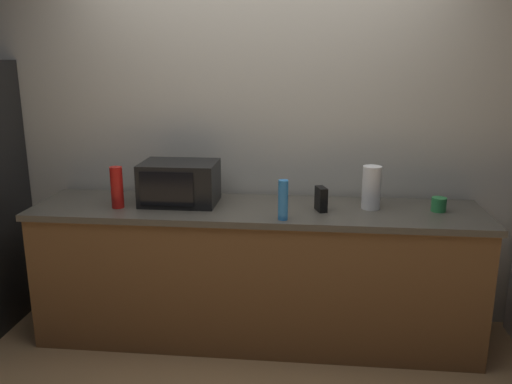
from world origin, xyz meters
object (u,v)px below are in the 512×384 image
(bottle_spray_cleaner, at_px, (283,200))
(paper_towel_roll, at_px, (372,188))
(microwave, at_px, (180,183))
(cordless_phone, at_px, (321,199))
(bottle_hot_sauce, at_px, (117,187))
(mug_green, at_px, (439,204))

(bottle_spray_cleaner, bearing_deg, paper_towel_roll, 28.38)
(microwave, distance_m, paper_towel_roll, 1.22)
(cordless_phone, bearing_deg, paper_towel_roll, -3.20)
(bottle_spray_cleaner, bearing_deg, microwave, 157.27)
(bottle_hot_sauce, bearing_deg, microwave, 21.31)
(bottle_hot_sauce, relative_size, mug_green, 2.88)
(cordless_phone, distance_m, mug_green, 0.72)
(bottle_spray_cleaner, bearing_deg, cordless_phone, 42.66)
(bottle_spray_cleaner, distance_m, mug_green, 0.98)
(cordless_phone, relative_size, mug_green, 1.65)
(paper_towel_roll, bearing_deg, cordless_phone, -165.05)
(bottle_spray_cleaner, bearing_deg, mug_green, 15.97)
(paper_towel_roll, xyz_separation_m, cordless_phone, (-0.31, -0.08, -0.06))
(bottle_spray_cleaner, distance_m, bottle_hot_sauce, 1.06)
(paper_towel_roll, xyz_separation_m, bottle_hot_sauce, (-1.58, -0.14, -0.00))
(paper_towel_roll, bearing_deg, bottle_hot_sauce, -174.78)
(mug_green, bearing_deg, bottle_hot_sauce, -176.37)
(microwave, bearing_deg, paper_towel_roll, 0.10)
(paper_towel_roll, relative_size, bottle_hot_sauce, 1.03)
(microwave, bearing_deg, bottle_hot_sauce, -158.69)
(microwave, xyz_separation_m, paper_towel_roll, (1.22, 0.00, 0.00))
(microwave, relative_size, bottle_spray_cleaner, 2.02)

